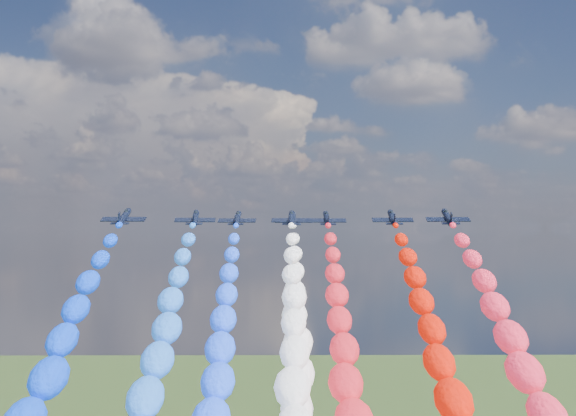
{
  "coord_description": "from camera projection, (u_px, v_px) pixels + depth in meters",
  "views": [
    {
      "loc": [
        -1.16,
        -150.22,
        90.51
      ],
      "look_at": [
        0.0,
        4.0,
        94.59
      ],
      "focal_mm": 47.97,
      "sensor_mm": 36.0,
      "label": 1
    }
  ],
  "objects": [
    {
      "name": "trail_6",
      "position": [
        447.0,
        400.0,
        103.0
      ],
      "size": [
        6.42,
        98.02,
        53.72
      ],
      "primitive_type": null,
      "color": "red"
    },
    {
      "name": "trail_7",
      "position": [
        536.0,
        415.0,
        94.81
      ],
      "size": [
        6.42,
        98.02,
        53.72
      ],
      "primitive_type": null,
      "color": "#EC233F"
    },
    {
      "name": "trail_2",
      "position": [
        217.0,
        383.0,
        114.86
      ],
      "size": [
        6.42,
        98.02,
        53.72
      ],
      "primitive_type": null,
      "color": "#1B4AFF"
    },
    {
      "name": "jet_6",
      "position": [
        392.0,
        218.0,
        153.82
      ],
      "size": [
        8.42,
        11.31,
        5.82
      ],
      "primitive_type": null,
      "rotation": [
        0.33,
        0.0,
        -0.03
      ],
      "color": "black"
    },
    {
      "name": "trail_4",
      "position": [
        298.0,
        374.0,
        121.56
      ],
      "size": [
        6.42,
        98.02,
        53.72
      ],
      "primitive_type": null,
      "color": "white"
    },
    {
      "name": "trail_5",
      "position": [
        347.0,
        384.0,
        114.09
      ],
      "size": [
        6.42,
        98.02,
        53.72
      ],
      "primitive_type": null,
      "color": "red"
    },
    {
      "name": "jet_5",
      "position": [
        327.0,
        219.0,
        164.92
      ],
      "size": [
        8.36,
        11.26,
        5.82
      ],
      "primitive_type": null,
      "rotation": [
        0.33,
        0.0,
        0.02
      ],
      "color": "black"
    },
    {
      "name": "jet_0",
      "position": [
        124.0,
        217.0,
        142.46
      ],
      "size": [
        8.32,
        11.24,
        5.82
      ],
      "primitive_type": null,
      "rotation": [
        0.33,
        0.0,
        -0.02
      ],
      "color": "black"
    },
    {
      "name": "jet_2",
      "position": [
        237.0,
        219.0,
        165.68
      ],
      "size": [
        8.6,
        11.44,
        5.82
      ],
      "primitive_type": null,
      "rotation": [
        0.33,
        0.0,
        -0.04
      ],
      "color": "black"
    },
    {
      "name": "trail_1",
      "position": [
        153.0,
        398.0,
        104.31
      ],
      "size": [
        6.42,
        98.02,
        53.72
      ],
      "primitive_type": null,
      "color": "blue"
    },
    {
      "name": "jet_4",
      "position": [
        293.0,
        219.0,
        172.39
      ],
      "size": [
        8.17,
        11.13,
        5.82
      ],
      "primitive_type": null,
      "rotation": [
        0.33,
        0.0,
        -0.0
      ],
      "color": "black"
    },
    {
      "name": "trail_3",
      "position": [
        295.0,
        389.0,
        110.41
      ],
      "size": [
        6.42,
        98.02,
        53.72
      ],
      "primitive_type": null,
      "color": "white"
    },
    {
      "name": "jet_7",
      "position": [
        448.0,
        217.0,
        145.63
      ],
      "size": [
        8.57,
        11.42,
        5.82
      ],
      "primitive_type": null,
      "rotation": [
        0.33,
        0.0,
        -0.04
      ],
      "color": "black"
    },
    {
      "name": "jet_1",
      "position": [
        195.0,
        218.0,
        155.13
      ],
      "size": [
        8.64,
        11.47,
        5.82
      ],
      "primitive_type": null,
      "rotation": [
        0.33,
        0.0,
        0.05
      ],
      "color": "black"
    },
    {
      "name": "jet_3",
      "position": [
        291.0,
        218.0,
        161.23
      ],
      "size": [
        8.76,
        11.56,
        5.82
      ],
      "primitive_type": null,
      "rotation": [
        0.33,
        0.0,
        -0.06
      ],
      "color": "black"
    }
  ]
}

